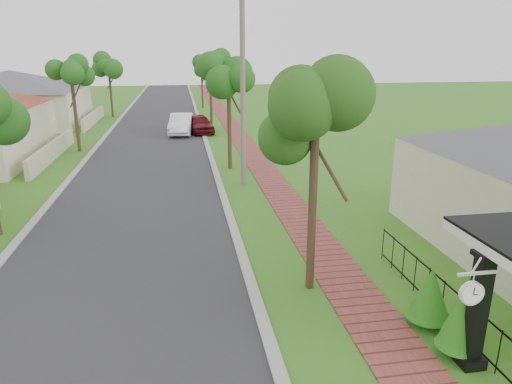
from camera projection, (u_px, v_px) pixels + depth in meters
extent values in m
plane|color=#40741B|center=(242.00, 357.00, 9.58)|extent=(160.00, 160.00, 0.00)
cube|color=#28282B|center=(150.00, 155.00, 27.95)|extent=(7.00, 120.00, 0.02)
cube|color=#9E9E99|center=(210.00, 153.00, 28.52)|extent=(0.30, 120.00, 0.10)
cube|color=#9E9E99|center=(88.00, 158.00, 27.38)|extent=(0.30, 120.00, 0.10)
cube|color=#98433C|center=(251.00, 152.00, 28.92)|extent=(1.50, 120.00, 0.03)
cube|color=black|center=(478.00, 311.00, 8.97)|extent=(0.30, 0.30, 2.52)
cube|color=black|center=(469.00, 360.00, 9.31)|extent=(0.48, 0.48, 0.24)
cube|color=black|center=(487.00, 255.00, 8.61)|extent=(0.42, 0.42, 0.10)
cube|color=black|center=(462.00, 297.00, 10.06)|extent=(0.03, 8.00, 0.03)
cube|color=black|center=(457.00, 328.00, 10.30)|extent=(0.03, 8.00, 0.03)
cylinder|color=black|center=(499.00, 352.00, 8.94)|extent=(0.02, 0.02, 1.00)
cylinder|color=black|center=(478.00, 332.00, 9.56)|extent=(0.02, 0.02, 1.00)
cylinder|color=black|center=(459.00, 315.00, 10.19)|extent=(0.02, 0.02, 1.00)
cylinder|color=black|center=(443.00, 300.00, 10.82)|extent=(0.02, 0.02, 1.00)
cylinder|color=black|center=(428.00, 286.00, 11.45)|extent=(0.02, 0.02, 1.00)
cylinder|color=black|center=(415.00, 274.00, 12.08)|extent=(0.02, 0.02, 1.00)
cylinder|color=black|center=(403.00, 263.00, 12.70)|extent=(0.02, 0.02, 1.00)
cylinder|color=black|center=(393.00, 253.00, 13.33)|extent=(0.02, 0.02, 1.00)
cylinder|color=black|center=(383.00, 244.00, 13.96)|extent=(0.02, 0.02, 1.00)
cylinder|color=#382619|center=(229.00, 127.00, 24.21)|extent=(0.22, 0.22, 4.55)
sphere|color=#235416|center=(229.00, 80.00, 23.49)|extent=(1.70, 1.70, 1.70)
cylinder|color=#382619|center=(211.00, 98.00, 37.35)|extent=(0.22, 0.22, 4.90)
sphere|color=#235416|center=(210.00, 65.00, 36.58)|extent=(1.70, 1.70, 1.70)
cylinder|color=#382619|center=(202.00, 89.00, 50.64)|extent=(0.22, 0.22, 4.20)
sphere|color=#235416|center=(202.00, 68.00, 49.98)|extent=(1.70, 1.70, 1.70)
cylinder|color=#382619|center=(75.00, 113.00, 28.41)|extent=(0.22, 0.22, 4.90)
sphere|color=#235416|center=(70.00, 70.00, 27.64)|extent=(1.70, 1.70, 1.70)
cylinder|color=#382619|center=(111.00, 93.00, 43.53)|extent=(0.22, 0.22, 4.55)
sphere|color=#235416|center=(108.00, 67.00, 42.82)|extent=(1.70, 1.70, 1.70)
sphere|color=#1B6E16|center=(457.00, 341.00, 9.53)|extent=(0.69, 0.69, 0.69)
cone|color=#1B6E16|center=(462.00, 314.00, 9.33)|extent=(0.79, 0.79, 1.30)
sphere|color=#1B6E16|center=(428.00, 312.00, 10.65)|extent=(0.79, 0.79, 0.79)
cone|color=#1B6E16|center=(431.00, 291.00, 10.48)|extent=(0.90, 0.90, 1.13)
cube|color=#BFB299|center=(53.00, 151.00, 26.93)|extent=(0.25, 10.00, 1.00)
cube|color=beige|center=(14.00, 108.00, 38.83)|extent=(11.00, 10.00, 3.00)
pyramid|color=#4C4C51|center=(10.00, 80.00, 38.14)|extent=(15.56, 15.56, 1.60)
cube|color=#BFB299|center=(94.00, 118.00, 40.12)|extent=(0.25, 10.00, 1.00)
imported|color=#560D14|center=(200.00, 124.00, 35.45)|extent=(2.37, 4.36, 1.41)
imported|color=white|center=(181.00, 124.00, 34.95)|extent=(2.08, 4.75, 1.52)
cylinder|color=#382619|center=(312.00, 211.00, 11.76)|extent=(0.22, 0.22, 4.40)
sphere|color=#295719|center=(316.00, 121.00, 11.07)|extent=(2.19, 2.19, 2.19)
cylinder|color=#74695A|center=(243.00, 92.00, 20.54)|extent=(0.24, 0.24, 8.70)
cube|color=white|center=(477.00, 273.00, 8.21)|extent=(0.78, 0.05, 0.05)
cylinder|color=white|center=(473.00, 282.00, 8.25)|extent=(0.02, 0.02, 0.33)
cylinder|color=white|center=(471.00, 293.00, 8.32)|extent=(0.47, 0.10, 0.47)
cylinder|color=white|center=(473.00, 295.00, 8.27)|extent=(0.40, 0.01, 0.40)
cylinder|color=white|center=(470.00, 292.00, 8.37)|extent=(0.40, 0.01, 0.40)
cube|color=black|center=(474.00, 291.00, 8.24)|extent=(0.02, 0.01, 0.16)
cube|color=black|center=(476.00, 295.00, 8.26)|extent=(0.10, 0.01, 0.02)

